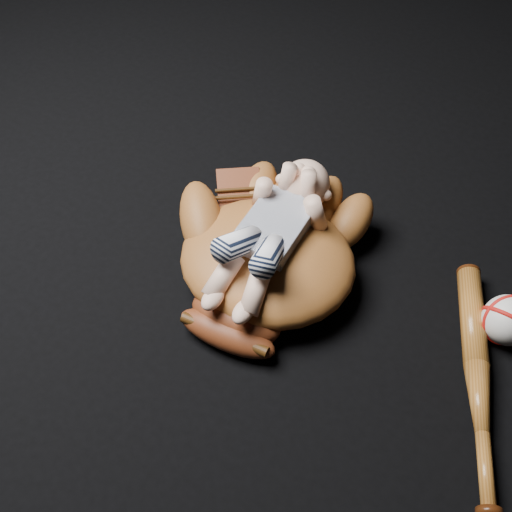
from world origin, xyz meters
The scene contains 4 objects.
baseball_glove centered at (-0.18, -0.06, 0.07)m, with size 0.38×0.43×0.13m, color brown, non-canonical shape.
newborn_baby centered at (-0.18, -0.06, 0.12)m, with size 0.16×0.34×0.14m, color #E7B294, non-canonical shape.
baseball_bat centered at (0.20, -0.03, 0.02)m, with size 0.04×0.43×0.04m, color brown, non-canonical shape.
baseball centered at (0.20, 0.09, 0.04)m, with size 0.08×0.08×0.08m, color silver.
Camera 1 is at (0.25, -0.63, 0.88)m, focal length 45.00 mm.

